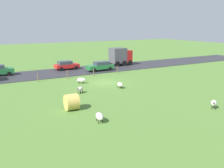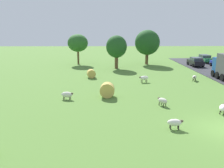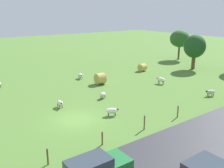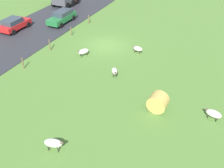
{
  "view_description": "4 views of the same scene",
  "coord_description": "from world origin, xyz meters",
  "views": [
    {
      "loc": [
        -29.44,
        16.16,
        7.53
      ],
      "look_at": [
        -7.98,
        3.73,
        1.82
      ],
      "focal_mm": 41.32,
      "sensor_mm": 36.0,
      "label": 1
    },
    {
      "loc": [
        -8.31,
        -15.04,
        6.82
      ],
      "look_at": [
        -7.9,
        6.0,
        1.87
      ],
      "focal_mm": 37.82,
      "sensor_mm": 36.0,
      "label": 2
    },
    {
      "loc": [
        18.72,
        -9.77,
        9.42
      ],
      "look_at": [
        -2.97,
        6.17,
        1.6
      ],
      "focal_mm": 40.42,
      "sensor_mm": 36.0,
      "label": 3
    },
    {
      "loc": [
        -11.89,
        23.62,
        13.15
      ],
      "look_at": [
        -4.55,
        8.25,
        1.33
      ],
      "focal_mm": 42.25,
      "sensor_mm": 36.0,
      "label": 4
    }
  ],
  "objects": [
    {
      "name": "sheep_5",
      "position": [
        1.14,
        3.14,
        0.49
      ],
      "size": [
        1.04,
        1.26,
        0.76
      ],
      "color": "white",
      "rests_on": "ground_plane"
    },
    {
      "name": "fence_post_3",
      "position": [
        5.02,
        7.77,
        0.57
      ],
      "size": [
        0.12,
        0.12,
        1.15
      ],
      "primitive_type": "cylinder",
      "color": "brown",
      "rests_on": "ground_plane"
    },
    {
      "name": "sheep_4",
      "position": [
        -3.36,
        5.2,
        0.49
      ],
      "size": [
        0.97,
        1.11,
        0.74
      ],
      "color": "beige",
      "rests_on": "ground_plane"
    },
    {
      "name": "sheep_6",
      "position": [
        -3.57,
        14.79,
        0.58
      ],
      "size": [
        1.33,
        0.85,
        0.87
      ],
      "color": "white",
      "rests_on": "ground_plane"
    },
    {
      "name": "sheep_0",
      "position": [
        -12.31,
        7.39,
        0.49
      ],
      "size": [
        1.29,
        0.78,
        0.77
      ],
      "color": "silver",
      "rests_on": "ground_plane"
    },
    {
      "name": "road_strip",
      "position": [
        10.08,
        0.0,
        0.03
      ],
      "size": [
        8.0,
        80.0,
        0.06
      ],
      "primitive_type": "cube",
      "color": "#2D2D33",
      "rests_on": "ground_plane"
    },
    {
      "name": "car_3",
      "position": [
        12.18,
        1.12,
        0.84
      ],
      "size": [
        2.13,
        4.02,
        1.48
      ],
      "color": "red",
      "rests_on": "road_strip"
    },
    {
      "name": "hay_bale_1",
      "position": [
        -8.34,
        8.16,
        0.74
      ],
      "size": [
        1.52,
        1.19,
        1.47
      ],
      "primitive_type": "cylinder",
      "rotation": [
        1.57,
        0.0,
        3.1
      ],
      "color": "tan",
      "rests_on": "ground_plane"
    },
    {
      "name": "fence_post_1",
      "position": [
        5.02,
        -0.58,
        0.53
      ],
      "size": [
        0.12,
        0.12,
        1.06
      ],
      "primitive_type": "cylinder",
      "color": "brown",
      "rests_on": "ground_plane"
    },
    {
      "name": "car_1",
      "position": [
        8.23,
        -3.41,
        0.86
      ],
      "size": [
        1.93,
        4.47,
        1.53
      ],
      "color": "#237238",
      "rests_on": "road_strip"
    },
    {
      "name": "ground_plane",
      "position": [
        0.0,
        0.0,
        0.0
      ],
      "size": [
        160.0,
        160.0,
        0.0
      ],
      "primitive_type": "plane",
      "color": "#517A33"
    },
    {
      "name": "sheep_1",
      "position": [
        -3.66,
        0.13,
        0.48
      ],
      "size": [
        1.12,
        0.57,
        0.73
      ],
      "color": "silver",
      "rests_on": "ground_plane"
    },
    {
      "name": "fence_post_2",
      "position": [
        5.02,
        3.6,
        0.62
      ],
      "size": [
        0.12,
        0.12,
        1.25
      ],
      "primitive_type": "cylinder",
      "color": "brown",
      "rests_on": "ground_plane"
    },
    {
      "name": "fence_post_0",
      "position": [
        5.02,
        -4.76,
        0.57
      ],
      "size": [
        0.12,
        0.12,
        1.14
      ],
      "primitive_type": "cylinder",
      "color": "brown",
      "rests_on": "ground_plane"
    }
  ]
}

